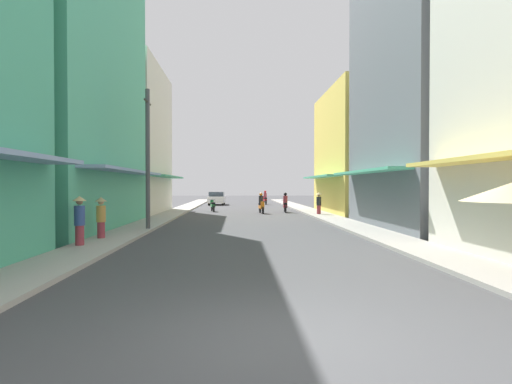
% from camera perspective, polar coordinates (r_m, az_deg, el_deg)
% --- Properties ---
extents(ground_plane, '(115.10, 115.10, 0.00)m').
position_cam_1_polar(ground_plane, '(27.38, -1.62, -3.50)').
color(ground_plane, '#424244').
extents(sidewalk_left, '(1.79, 60.32, 0.12)m').
position_cam_1_polar(sidewalk_left, '(27.78, -12.75, -3.34)').
color(sidewalk_left, '#ADA89E').
rests_on(sidewalk_left, ground).
extents(sidewalk_right, '(1.79, 60.32, 0.12)m').
position_cam_1_polar(sidewalk_right, '(28.01, 9.42, -3.29)').
color(sidewalk_right, '#9E9991').
rests_on(sidewalk_right, ground).
extents(building_left_mid, '(7.05, 11.18, 14.61)m').
position_cam_1_polar(building_left_mid, '(21.48, -27.52, 14.80)').
color(building_left_mid, '#4CB28C').
rests_on(building_left_mid, ground).
extents(building_left_far, '(7.05, 9.40, 11.01)m').
position_cam_1_polar(building_left_far, '(31.10, -19.15, 7.12)').
color(building_left_far, silver).
rests_on(building_left_far, ground).
extents(building_right_mid, '(7.05, 9.24, 16.06)m').
position_cam_1_polar(building_right_mid, '(21.99, 24.93, 16.45)').
color(building_right_mid, slate).
rests_on(building_right_mid, ground).
extents(building_right_far, '(7.05, 9.82, 9.33)m').
position_cam_1_polar(building_right_far, '(30.83, 15.84, 5.62)').
color(building_right_far, '#EFD159').
rests_on(building_right_far, ground).
extents(motorbike_red, '(0.55, 1.81, 1.58)m').
position_cam_1_polar(motorbike_red, '(43.88, 1.32, -0.93)').
color(motorbike_red, black).
rests_on(motorbike_red, ground).
extents(motorbike_maroon, '(0.55, 1.81, 1.58)m').
position_cam_1_polar(motorbike_maroon, '(30.90, 4.31, -1.70)').
color(motorbike_maroon, black).
rests_on(motorbike_maroon, ground).
extents(motorbike_green, '(0.61, 1.79, 0.96)m').
position_cam_1_polar(motorbike_green, '(32.04, -6.38, -1.97)').
color(motorbike_green, black).
rests_on(motorbike_green, ground).
extents(motorbike_orange, '(0.55, 1.81, 1.58)m').
position_cam_1_polar(motorbike_orange, '(29.64, 0.79, -1.81)').
color(motorbike_orange, black).
rests_on(motorbike_orange, ground).
extents(parked_car, '(1.85, 4.14, 1.45)m').
position_cam_1_polar(parked_car, '(43.47, -5.78, -0.91)').
color(parked_car, silver).
rests_on(parked_car, ground).
extents(pedestrian_foreground, '(0.44, 0.44, 1.66)m').
position_cam_1_polar(pedestrian_foreground, '(27.76, 9.20, -1.52)').
color(pedestrian_foreground, '#99333F').
rests_on(pedestrian_foreground, ground).
extents(pedestrian_far, '(0.44, 0.44, 1.67)m').
position_cam_1_polar(pedestrian_far, '(15.88, -21.79, -3.34)').
color(pedestrian_far, '#99333F').
rests_on(pedestrian_far, ground).
extents(pedestrian_crossing, '(0.44, 0.44, 1.76)m').
position_cam_1_polar(pedestrian_crossing, '(14.24, -24.47, -3.65)').
color(pedestrian_crossing, '#99333F').
rests_on(pedestrian_crossing, ground).
extents(utility_pole, '(0.20, 1.20, 6.58)m').
position_cam_1_polar(utility_pole, '(18.75, -15.61, 4.75)').
color(utility_pole, '#4C4C4F').
rests_on(utility_pole, ground).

